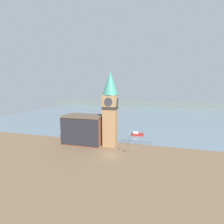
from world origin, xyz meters
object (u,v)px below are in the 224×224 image
Objects in this scene: mooring_bollard_far at (125,150)px; boat_near at (137,134)px; pier_building at (84,129)px; mooring_bollard_near at (120,148)px; clock_tower at (110,107)px; lamp_post at (129,137)px.

boat_near is at bearing 82.45° from mooring_bollard_far.
pier_building reaches higher than mooring_bollard_near.
pier_building reaches higher than boat_near.
boat_near is 6.92× the size of mooring_bollard_near.
mooring_bollard_far is (1.76, -1.43, 0.09)m from mooring_bollard_near.
clock_tower is at bearing 5.33° from pier_building.
lamp_post reaches higher than boat_near.
mooring_bollard_far reaches higher than mooring_bollard_near.
clock_tower reaches higher than boat_near.
lamp_post is (14.32, 2.31, -2.13)m from pier_building.
lamp_post is at bearing 9.17° from pier_building.
pier_building is 15.33× the size of mooring_bollard_far.
boat_near is at bearing 80.26° from lamp_post.
pier_building is at bearing -148.38° from boat_near.
mooring_bollard_near is (-3.84, -14.26, -0.20)m from boat_near.
mooring_bollard_near is 2.27m from mooring_bollard_far.
clock_tower is at bearing -165.14° from lamp_post.
lamp_post reaches higher than mooring_bollard_far.
clock_tower is 12.47m from mooring_bollard_near.
pier_building is 13.09m from mooring_bollard_near.
clock_tower reaches higher than lamp_post.
boat_near is at bearing 74.94° from mooring_bollard_near.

